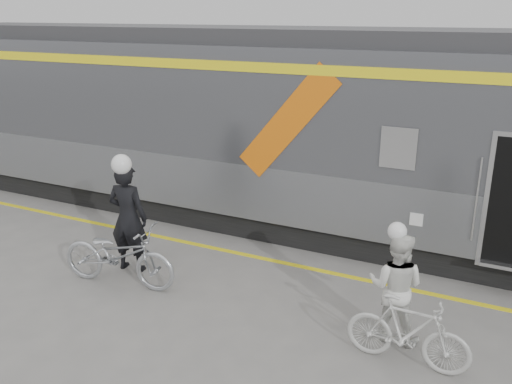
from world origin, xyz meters
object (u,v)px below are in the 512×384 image
Objects in this scene: man at (128,218)px; bicycle_left at (118,255)px; woman at (396,287)px; bicycle_right at (408,332)px.

man is 0.73m from bicycle_left.
woman reaches higher than bicycle_right.
bicycle_left reaches higher than bicycle_right.
bicycle_left is at bearing 89.79° from bicycle_right.
bicycle_left is at bearing 102.13° from man.
man reaches higher than woman.
man is 4.69m from woman.
man is at bearing 83.56° from bicycle_right.
man is at bearing 12.13° from bicycle_left.
woman is 0.99× the size of bicycle_right.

